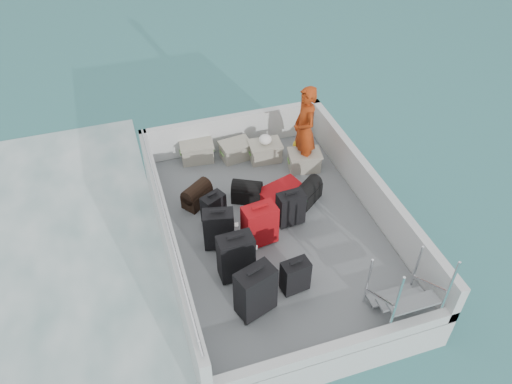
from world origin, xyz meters
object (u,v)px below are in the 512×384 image
(crate_2, at_px, (265,152))
(crate_3, at_px, (304,161))
(suitcase_6, at_px, (295,276))
(suitcase_1, at_px, (219,230))
(suitcase_7, at_px, (291,209))
(crate_0, at_px, (197,152))
(suitcase_8, at_px, (282,196))
(passenger, at_px, (305,130))
(suitcase_2, at_px, (214,209))
(suitcase_5, at_px, (260,225))
(suitcase_0, at_px, (236,257))
(suitcase_3, at_px, (256,292))
(crate_1, at_px, (236,151))

(crate_2, xyz_separation_m, crate_3, (0.61, -0.49, -0.00))
(suitcase_6, bearing_deg, suitcase_1, 117.83)
(suitcase_7, distance_m, crate_0, 2.43)
(suitcase_8, distance_m, passenger, 1.30)
(suitcase_1, distance_m, crate_3, 2.48)
(suitcase_2, bearing_deg, suitcase_5, -75.31)
(suitcase_6, xyz_separation_m, suitcase_7, (0.43, 1.32, 0.03))
(suitcase_8, xyz_separation_m, crate_3, (0.73, 0.77, 0.02))
(suitcase_0, bearing_deg, suitcase_5, 43.72)
(suitcase_6, relative_size, suitcase_8, 0.73)
(suitcase_3, relative_size, suitcase_6, 1.45)
(suitcase_7, xyz_separation_m, crate_1, (-0.36, 1.99, -0.15))
(suitcase_6, relative_size, suitcase_7, 0.89)
(suitcase_2, relative_size, passenger, 0.33)
(suitcase_1, height_order, suitcase_7, suitcase_1)
(suitcase_7, bearing_deg, suitcase_2, 156.56)
(suitcase_2, relative_size, suitcase_3, 0.68)
(suitcase_5, distance_m, suitcase_7, 0.67)
(suitcase_5, distance_m, crate_3, 2.08)
(crate_0, relative_size, crate_2, 1.03)
(suitcase_2, height_order, crate_3, suitcase_2)
(suitcase_5, bearing_deg, suitcase_1, 163.03)
(suitcase_3, bearing_deg, suitcase_2, 74.74)
(suitcase_7, height_order, suitcase_8, suitcase_7)
(suitcase_6, bearing_deg, crate_0, 93.61)
(crate_2, bearing_deg, suitcase_6, -100.87)
(suitcase_7, bearing_deg, crate_1, 96.41)
(suitcase_1, xyz_separation_m, crate_3, (2.02, 1.42, -0.18))
(crate_2, relative_size, crate_3, 1.02)
(suitcase_0, distance_m, crate_1, 2.92)
(crate_2, height_order, passenger, passenger)
(suitcase_0, distance_m, suitcase_5, 0.78)
(suitcase_1, bearing_deg, suitcase_5, 3.13)
(suitcase_0, height_order, suitcase_5, suitcase_0)
(suitcase_3, height_order, suitcase_5, suitcase_3)
(suitcase_2, distance_m, passenger, 2.23)
(suitcase_0, relative_size, suitcase_2, 1.44)
(crate_2, bearing_deg, crate_1, 157.77)
(suitcase_1, relative_size, passenger, 0.42)
(suitcase_3, relative_size, crate_3, 1.43)
(crate_0, relative_size, crate_3, 1.04)
(suitcase_7, bearing_deg, suitcase_8, 81.61)
(suitcase_2, height_order, suitcase_8, suitcase_2)
(suitcase_0, height_order, suitcase_3, suitcase_3)
(suitcase_0, bearing_deg, suitcase_1, 95.57)
(suitcase_6, relative_size, crate_1, 1.03)
(suitcase_1, height_order, suitcase_6, suitcase_1)
(suitcase_8, bearing_deg, passenger, -58.23)
(suitcase_3, distance_m, crate_3, 3.34)
(suitcase_2, height_order, suitcase_5, suitcase_5)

